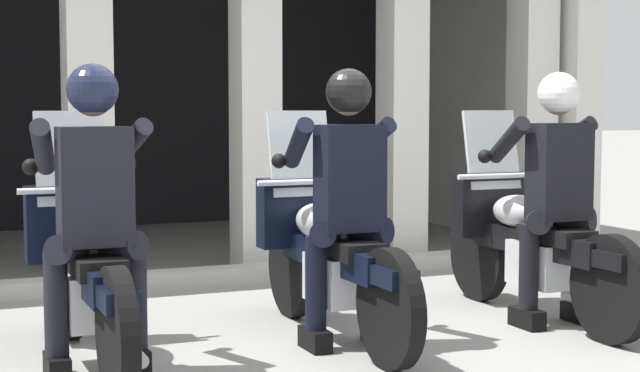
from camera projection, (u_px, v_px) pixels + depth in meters
The scene contains 9 objects.
ground_plane at pixel (201, 267), 8.32m from camera, with size 80.00×80.00×0.00m, color gray.
station_building at pixel (123, 47), 9.62m from camera, with size 8.03×4.20×3.22m.
kerb_strip at pixel (193, 277), 7.48m from camera, with size 7.53×0.24×0.12m, color #B7B5AD.
motorcycle_left at pixel (86, 269), 5.20m from camera, with size 0.62×2.04×1.35m.
police_officer_left at pixel (94, 192), 4.90m from camera, with size 0.63×0.61×1.58m.
motorcycle_center at pixel (327, 253), 5.78m from camera, with size 0.62×2.04×1.35m.
police_officer_center at pixel (347, 183), 5.49m from camera, with size 0.63×0.61×1.58m.
motorcycle_right at pixel (528, 240), 6.33m from camera, with size 0.62×2.04×1.35m.
police_officer_right at pixel (556, 176), 6.03m from camera, with size 0.63×0.61×1.58m.
Camera 1 is at (-2.28, -4.98, 1.36)m, focal length 54.46 mm.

